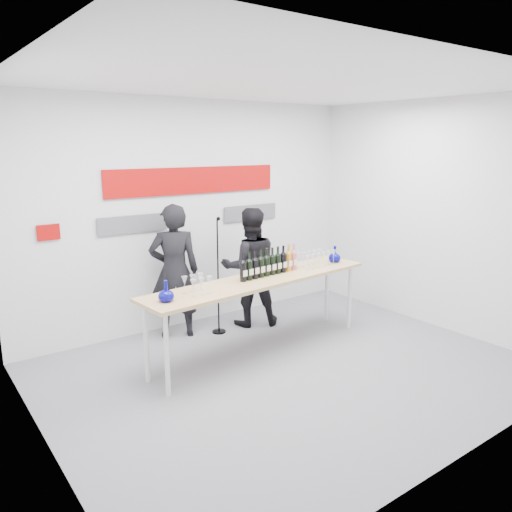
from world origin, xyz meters
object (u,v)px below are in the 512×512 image
(presenter_left, at_px, (174,271))
(mic_stand, at_px, (219,298))
(presenter_right, at_px, (250,267))
(tasting_table, at_px, (261,284))

(presenter_left, bearing_deg, mic_stand, 177.59)
(presenter_right, bearing_deg, tasting_table, 87.01)
(presenter_left, bearing_deg, tasting_table, 141.87)
(tasting_table, distance_m, presenter_left, 1.20)
(presenter_left, distance_m, presenter_right, 1.04)
(tasting_table, xyz_separation_m, mic_stand, (-0.08, 0.82, -0.37))
(tasting_table, xyz_separation_m, presenter_left, (-0.57, 1.06, 0.02))
(tasting_table, relative_size, presenter_right, 1.90)
(tasting_table, relative_size, mic_stand, 1.98)
(presenter_left, xyz_separation_m, presenter_right, (1.02, -0.21, -0.05))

